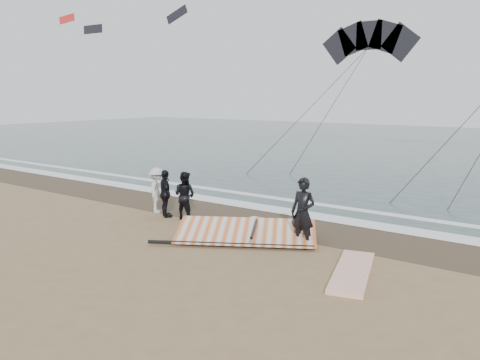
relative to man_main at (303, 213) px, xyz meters
The scene contains 12 objects.
ground 3.75m from the man_main, 132.74° to the right, with size 120.00×120.00×0.00m, color #8C704C.
sea 30.45m from the man_main, 94.63° to the left, with size 120.00×54.00×0.02m, color #233838.
wet_sand 3.22m from the man_main, 143.22° to the left, with size 120.00×2.80×0.01m, color #4C3D2B.
foam_near 4.18m from the man_main, 127.22° to the left, with size 120.00×0.90×0.01m, color white.
foam_far 5.60m from the man_main, 116.47° to the left, with size 120.00×0.45×0.01m, color white.
man_main is the anchor object (origin of this frame).
board_white 2.39m from the man_main, 30.20° to the right, with size 0.78×2.79×0.11m, color white.
board_cream 2.70m from the man_main, behind, with size 0.69×2.60×0.11m, color silver.
trio_cluster 5.48m from the man_main, behind, with size 2.40×1.33×1.65m.
sail_rig 1.85m from the man_main, 168.70° to the right, with size 4.23×3.56×0.51m.
kite_dark 24.43m from the man_main, 106.40° to the left, with size 8.10×6.82×15.45m.
distant_kites 48.94m from the man_main, 145.83° to the left, with size 20.25×6.12×3.54m.
Camera 1 is at (8.19, -8.52, 4.13)m, focal length 35.00 mm.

